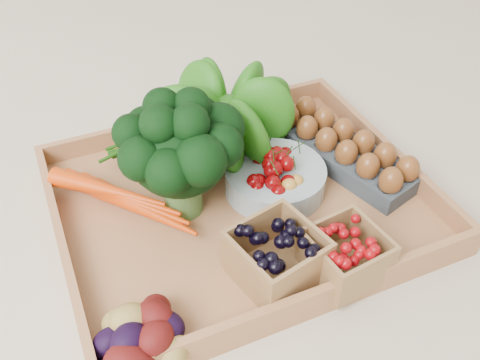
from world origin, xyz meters
name	(u,v)px	position (x,y,z in m)	size (l,w,h in m)	color
ground	(240,208)	(0.00, 0.00, 0.00)	(4.00, 4.00, 0.00)	beige
tray	(240,205)	(0.00, 0.00, 0.01)	(0.55, 0.45, 0.01)	#AE7449
carrots	(122,198)	(-0.17, 0.06, 0.04)	(0.21, 0.15, 0.05)	red
lettuce	(226,108)	(0.04, 0.14, 0.10)	(0.16, 0.16, 0.16)	#194F0C
broccoli	(181,173)	(-0.08, 0.02, 0.09)	(0.19, 0.19, 0.15)	black
cherry_bowl	(275,179)	(0.06, 0.01, 0.04)	(0.16, 0.16, 0.04)	#8C9EA5
egg_carton	(343,155)	(0.20, 0.02, 0.03)	(0.09, 0.27, 0.03)	#353C43
potatoes	(142,328)	(-0.21, -0.19, 0.05)	(0.13, 0.13, 0.08)	#400A0A
punnet_blackberry	(277,256)	(-0.01, -0.15, 0.05)	(0.11, 0.11, 0.07)	black
punnet_raspberry	(346,254)	(0.07, -0.18, 0.05)	(0.09, 0.09, 0.07)	maroon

